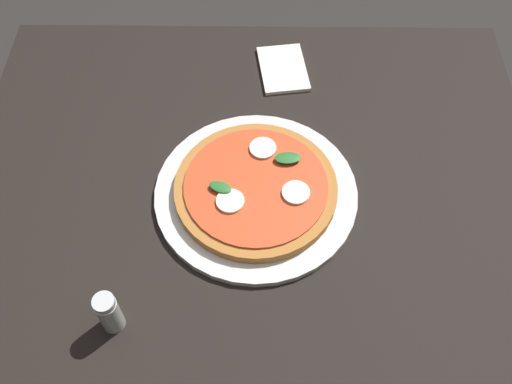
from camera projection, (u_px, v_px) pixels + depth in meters
dining_table at (252, 285)px, 1.04m from camera, size 1.10×1.01×0.77m
serving_tray at (256, 193)px, 1.00m from camera, size 0.35×0.35×0.01m
pizza at (256, 188)px, 0.99m from camera, size 0.28×0.28×0.03m
napkin at (283, 69)px, 1.18m from camera, size 0.14×0.11×0.01m
pepper_shaker at (109, 313)px, 0.84m from camera, size 0.03×0.03×0.08m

